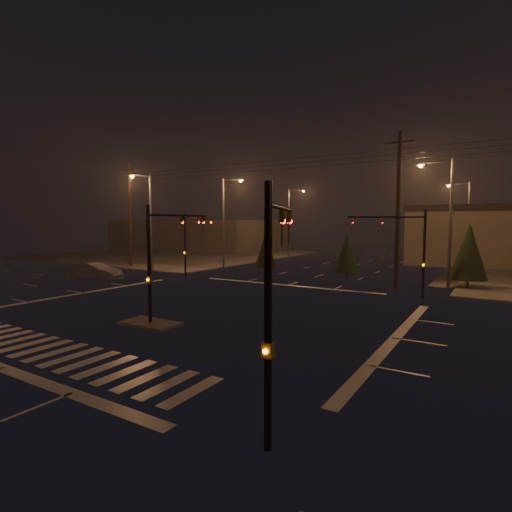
# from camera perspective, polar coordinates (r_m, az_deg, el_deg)

# --- Properties ---
(ground) EXTENTS (140.00, 140.00, 0.00)m
(ground) POSITION_cam_1_polar(r_m,az_deg,el_deg) (23.83, -7.81, -7.67)
(ground) COLOR black
(ground) RESTS_ON ground
(sidewalk_nw) EXTENTS (36.00, 36.00, 0.12)m
(sidewalk_nw) POSITION_cam_1_polar(r_m,az_deg,el_deg) (65.82, -11.51, 0.26)
(sidewalk_nw) COLOR #4C4944
(sidewalk_nw) RESTS_ON ground
(median_island) EXTENTS (3.00, 1.60, 0.15)m
(median_island) POSITION_cam_1_polar(r_m,az_deg,el_deg) (20.95, -14.85, -9.30)
(median_island) COLOR #4C4944
(median_island) RESTS_ON ground
(crosswalk) EXTENTS (15.00, 2.60, 0.01)m
(crosswalk) POSITION_cam_1_polar(r_m,az_deg,el_deg) (18.03, -26.67, -12.20)
(crosswalk) COLOR beige
(crosswalk) RESTS_ON ground
(stop_bar_near) EXTENTS (16.00, 0.50, 0.01)m
(stop_bar_near) POSITION_cam_1_polar(r_m,az_deg,el_deg) (17.12, -32.52, -13.34)
(stop_bar_near) COLOR beige
(stop_bar_near) RESTS_ON ground
(stop_bar_far) EXTENTS (16.00, 0.50, 0.01)m
(stop_bar_far) POSITION_cam_1_polar(r_m,az_deg,el_deg) (32.93, 4.42, -4.18)
(stop_bar_far) COLOR beige
(stop_bar_far) RESTS_ON ground
(commercial_block) EXTENTS (30.00, 18.00, 5.60)m
(commercial_block) POSITION_cam_1_polar(r_m,az_deg,el_deg) (77.98, -8.22, 3.00)
(commercial_block) COLOR #3F3937
(commercial_block) RESTS_ON ground
(signal_mast_median) EXTENTS (0.25, 4.59, 6.00)m
(signal_mast_median) POSITION_cam_1_polar(r_m,az_deg,el_deg) (21.04, -13.23, 0.94)
(signal_mast_median) COLOR black
(signal_mast_median) RESTS_ON ground
(signal_mast_ne) EXTENTS (4.84, 1.86, 6.00)m
(signal_mast_ne) POSITION_cam_1_polar(r_m,az_deg,el_deg) (28.64, 20.83, 1.81)
(signal_mast_ne) COLOR black
(signal_mast_ne) RESTS_ON ground
(signal_mast_nw) EXTENTS (4.84, 1.86, 6.00)m
(signal_mast_nw) POSITION_cam_1_polar(r_m,az_deg,el_deg) (37.17, -9.33, 2.66)
(signal_mast_nw) COLOR black
(signal_mast_nw) RESTS_ON ground
(signal_mast_se) EXTENTS (1.55, 3.87, 6.00)m
(signal_mast_se) POSITION_cam_1_polar(r_m,az_deg,el_deg) (9.51, 2.55, -3.68)
(signal_mast_se) COLOR black
(signal_mast_se) RESTS_ON ground
(streetlight_1) EXTENTS (2.77, 0.32, 10.00)m
(streetlight_1) POSITION_cam_1_polar(r_m,az_deg,el_deg) (44.38, -4.36, 5.63)
(streetlight_1) COLOR #38383A
(streetlight_1) RESTS_ON ground
(streetlight_2) EXTENTS (2.77, 0.32, 10.00)m
(streetlight_2) POSITION_cam_1_polar(r_m,az_deg,el_deg) (58.11, 4.96, 5.42)
(streetlight_2) COLOR #38383A
(streetlight_2) RESTS_ON ground
(streetlight_3) EXTENTS (2.77, 0.32, 10.00)m
(streetlight_3) POSITION_cam_1_polar(r_m,az_deg,el_deg) (34.18, 25.56, 5.46)
(streetlight_3) COLOR #38383A
(streetlight_3) RESTS_ON ground
(streetlight_4) EXTENTS (2.77, 0.32, 10.00)m
(streetlight_4) POSITION_cam_1_polar(r_m,az_deg,el_deg) (54.11, 27.77, 4.94)
(streetlight_4) COLOR #38383A
(streetlight_4) RESTS_ON ground
(streetlight_5) EXTENTS (0.32, 2.77, 10.00)m
(streetlight_5) POSITION_cam_1_polar(r_m,az_deg,el_deg) (42.41, -15.13, 5.53)
(streetlight_5) COLOR #38383A
(streetlight_5) RESTS_ON ground
(utility_pole_0) EXTENTS (2.20, 0.32, 12.00)m
(utility_pole_0) POSITION_cam_1_polar(r_m,az_deg,el_deg) (48.75, -17.60, 5.73)
(utility_pole_0) COLOR black
(utility_pole_0) RESTS_ON ground
(utility_pole_1) EXTENTS (2.20, 0.32, 12.00)m
(utility_pole_1) POSITION_cam_1_polar(r_m,az_deg,el_deg) (32.71, 19.62, 6.27)
(utility_pole_1) COLOR black
(utility_pole_1) RESTS_ON ground
(conifer_0) EXTENTS (2.81, 2.81, 5.09)m
(conifer_0) POSITION_cam_1_polar(r_m,az_deg,el_deg) (35.15, 28.13, 0.58)
(conifer_0) COLOR black
(conifer_0) RESTS_ON ground
(conifer_3) EXTENTS (2.20, 2.20, 4.14)m
(conifer_3) POSITION_cam_1_polar(r_m,az_deg,el_deg) (38.98, 1.37, 0.79)
(conifer_3) COLOR black
(conifer_3) RESTS_ON ground
(conifer_4) EXTENTS (2.24, 2.24, 4.21)m
(conifer_4) POSITION_cam_1_polar(r_m,az_deg,el_deg) (36.50, 12.89, 0.46)
(conifer_4) COLOR black
(conifer_4) RESTS_ON ground
(car_crossing) EXTENTS (5.04, 2.86, 1.57)m
(car_crossing) POSITION_cam_1_polar(r_m,az_deg,el_deg) (38.26, -22.01, -2.08)
(car_crossing) COLOR slate
(car_crossing) RESTS_ON ground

